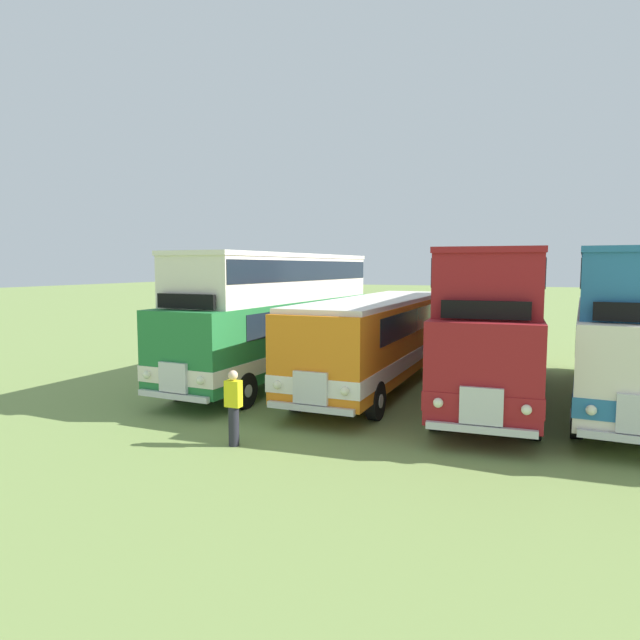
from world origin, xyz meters
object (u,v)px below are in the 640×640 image
(bus_first_in_row, at_px, (279,311))
(marshal_person, at_px, (234,407))
(bus_second_in_row, at_px, (379,334))
(bus_third_in_row, at_px, (492,318))
(bus_fourth_in_row, at_px, (625,320))

(bus_first_in_row, height_order, marshal_person, bus_first_in_row)
(bus_second_in_row, height_order, bus_third_in_row, bus_third_in_row)
(bus_third_in_row, height_order, bus_fourth_in_row, same)
(bus_first_in_row, xyz_separation_m, bus_third_in_row, (7.31, 0.03, 0.00))
(bus_second_in_row, bearing_deg, bus_first_in_row, -176.36)
(bus_second_in_row, distance_m, bus_fourth_in_row, 7.38)
(bus_first_in_row, height_order, bus_second_in_row, bus_first_in_row)
(bus_fourth_in_row, bearing_deg, bus_first_in_row, -176.67)
(bus_third_in_row, bearing_deg, bus_first_in_row, -179.78)
(bus_third_in_row, relative_size, marshal_person, 6.66)
(bus_first_in_row, xyz_separation_m, marshal_person, (2.41, -7.13, -1.59))
(bus_third_in_row, xyz_separation_m, bus_fourth_in_row, (3.68, 0.61, 0.00))
(bus_fourth_in_row, distance_m, marshal_person, 11.68)
(bus_second_in_row, relative_size, marshal_person, 6.65)
(bus_first_in_row, distance_m, bus_fourth_in_row, 11.01)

